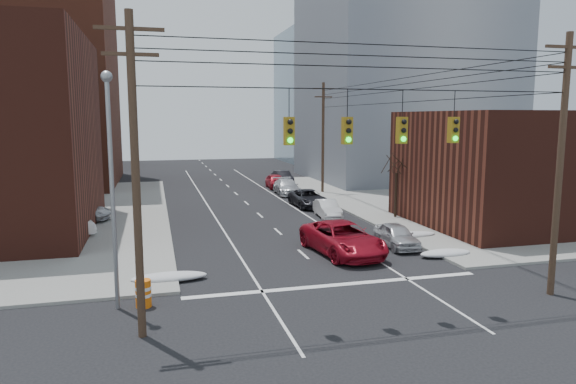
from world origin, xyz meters
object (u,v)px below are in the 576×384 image
parked_car_c (308,198)px  parked_car_e (276,181)px  parked_car_b (327,209)px  lot_car_d (23,208)px  construction_barrel (143,293)px  parked_car_f (283,177)px  lot_car_a (54,226)px  parked_car_a (397,235)px  red_pickup (343,238)px  lot_car_b (77,212)px  parked_car_d (287,187)px

parked_car_c → parked_car_e: (0.00, 12.15, 0.03)m
parked_car_b → parked_car_e: bearing=94.5°
parked_car_e → lot_car_d: parked_car_e is taller
parked_car_b → lot_car_d: 23.22m
parked_car_e → construction_barrel: parked_car_e is taller
parked_car_e → parked_car_f: (1.60, 3.24, -0.00)m
parked_car_f → lot_car_a: lot_car_a is taller
parked_car_a → parked_car_b: bearing=98.2°
red_pickup → lot_car_a: size_ratio=1.35×
red_pickup → parked_car_f: size_ratio=1.39×
red_pickup → parked_car_c: bearing=73.4°
parked_car_a → lot_car_d: bearing=149.2°
parked_car_f → parked_car_e: bearing=-117.4°
parked_car_a → red_pickup: bearing=-167.0°
parked_car_e → lot_car_d: 25.17m
parked_car_c → lot_car_b: bearing=-173.2°
parked_car_b → parked_car_e: (-0.03, 17.07, 0.09)m
parked_car_b → lot_car_b: (-18.27, 2.54, 0.16)m
parked_car_d → lot_car_a: bearing=-138.6°
parked_car_f → parked_car_a: bearing=-92.3°
parked_car_d → lot_car_d: parked_car_d is taller
parked_car_d → parked_car_e: (0.00, 4.80, -0.00)m
parked_car_c → parked_car_d: bearing=89.4°
red_pickup → parked_car_c: red_pickup is taller
red_pickup → lot_car_d: red_pickup is taller
parked_car_c → parked_car_e: parked_car_e is taller
parked_car_f → lot_car_b: bearing=-139.3°
parked_car_b → lot_car_b: bearing=176.5°
red_pickup → lot_car_a: red_pickup is taller
parked_car_e → lot_car_b: 23.31m
parked_car_c → lot_car_b: 18.39m
red_pickup → parked_car_d: 22.78m
lot_car_b → construction_barrel: lot_car_b is taller
parked_car_a → construction_barrel: 15.62m
parked_car_c → lot_car_d: parked_car_c is taller
red_pickup → parked_car_b: bearing=68.7°
red_pickup → parked_car_f: 30.96m
parked_car_b → lot_car_d: bearing=170.1°
parked_car_a → lot_car_b: lot_car_b is taller
parked_car_e → lot_car_b: bearing=-138.7°
red_pickup → parked_car_a: (3.65, 0.68, -0.19)m
red_pickup → parked_car_f: (4.24, 30.67, -0.13)m
red_pickup → construction_barrel: bearing=-159.1°
lot_car_d → construction_barrel: (9.17, -21.68, -0.21)m
red_pickup → lot_car_a: 17.79m
lot_car_d → construction_barrel: lot_car_d is taller
parked_car_a → parked_car_f: bearing=91.4°
lot_car_b → red_pickup: bearing=-114.4°
parked_car_a → lot_car_b: bearing=150.1°
parked_car_f → construction_barrel: bearing=-113.5°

